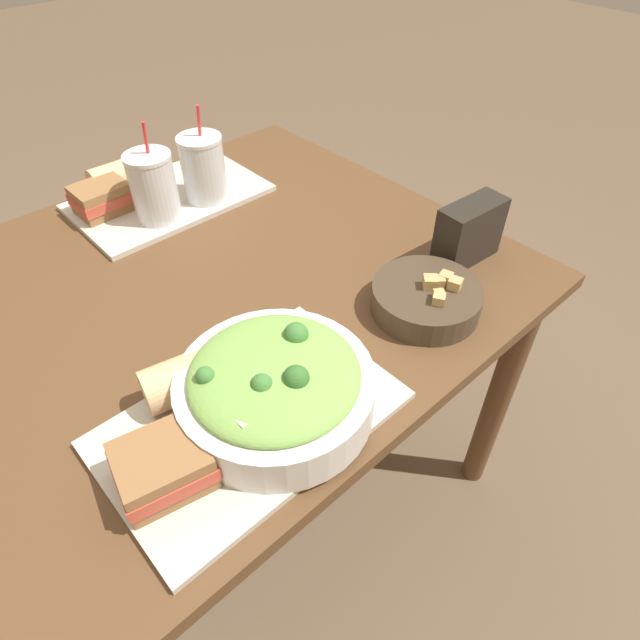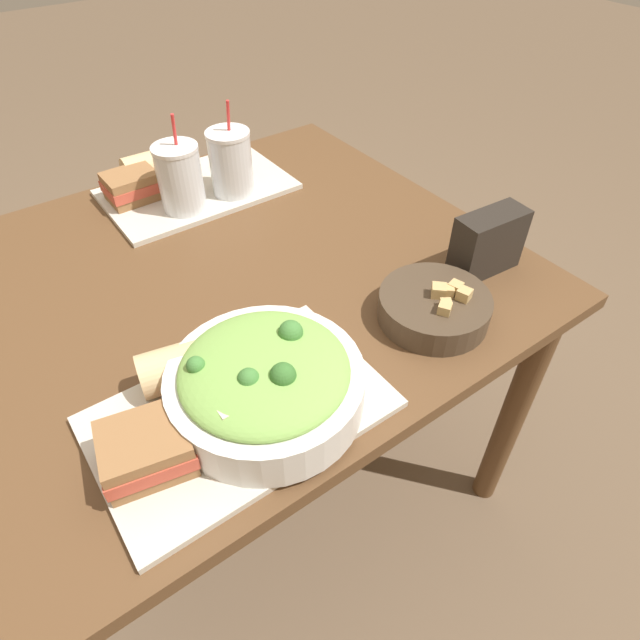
{
  "view_description": "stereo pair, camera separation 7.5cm",
  "coord_description": "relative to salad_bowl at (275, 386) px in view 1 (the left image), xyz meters",
  "views": [
    {
      "loc": [
        -0.41,
        -0.75,
        1.4
      ],
      "look_at": [
        0.02,
        -0.29,
        0.81
      ],
      "focal_mm": 30.0,
      "sensor_mm": 36.0,
      "label": 1
    },
    {
      "loc": [
        -0.35,
        -0.8,
        1.4
      ],
      "look_at": [
        0.02,
        -0.29,
        0.81
      ],
      "focal_mm": 30.0,
      "sensor_mm": 36.0,
      "label": 2
    }
  ],
  "objects": [
    {
      "name": "chip_bag",
      "position": [
        0.54,
        0.05,
        0.0
      ],
      "size": [
        0.15,
        0.07,
        0.13
      ],
      "rotation": [
        0.0,
        0.0,
        -0.08
      ],
      "color": "#28231E",
      "rests_on": "dining_table"
    },
    {
      "name": "tray_near",
      "position": [
        -0.04,
        0.01,
        -0.05
      ],
      "size": [
        0.43,
        0.28,
        0.01
      ],
      "color": "beige",
      "rests_on": "dining_table"
    },
    {
      "name": "ground_plane",
      "position": [
        0.11,
        0.34,
        -0.8
      ],
      "size": [
        12.0,
        12.0,
        0.0
      ],
      "primitive_type": "plane",
      "color": "brown"
    },
    {
      "name": "soup_bowl",
      "position": [
        0.35,
        -0.0,
        -0.03
      ],
      "size": [
        0.2,
        0.2,
        0.07
      ],
      "color": "#473828",
      "rests_on": "dining_table"
    },
    {
      "name": "sandwich_near",
      "position": [
        -0.19,
        0.01,
        -0.02
      ],
      "size": [
        0.14,
        0.13,
        0.06
      ],
      "rotation": [
        0.0,
        0.0,
        -0.21
      ],
      "color": "olive",
      "rests_on": "tray_near"
    },
    {
      "name": "baguette_far",
      "position": [
        0.15,
        0.76,
        -0.01
      ],
      "size": [
        0.15,
        0.07,
        0.07
      ],
      "rotation": [
        0.0,
        0.0,
        1.55
      ],
      "color": "#DBBC84",
      "rests_on": "tray_far"
    },
    {
      "name": "baguette_near",
      "position": [
        -0.07,
        0.11,
        -0.01
      ],
      "size": [
        0.17,
        0.1,
        0.07
      ],
      "rotation": [
        0.0,
        0.0,
        1.36
      ],
      "color": "#DBBC84",
      "rests_on": "tray_near"
    },
    {
      "name": "drink_cup_dark",
      "position": [
        0.15,
        0.59,
        0.02
      ],
      "size": [
        0.1,
        0.1,
        0.22
      ],
      "color": "silver",
      "rests_on": "tray_far"
    },
    {
      "name": "tray_far",
      "position": [
        0.21,
        0.66,
        -0.05
      ],
      "size": [
        0.43,
        0.28,
        0.01
      ],
      "color": "beige",
      "rests_on": "dining_table"
    },
    {
      "name": "drink_cup_red",
      "position": [
        0.27,
        0.59,
        0.02
      ],
      "size": [
        0.1,
        0.1,
        0.22
      ],
      "color": "silver",
      "rests_on": "tray_far"
    },
    {
      "name": "sandwich_far",
      "position": [
        0.07,
        0.7,
        -0.02
      ],
      "size": [
        0.12,
        0.1,
        0.06
      ],
      "rotation": [
        0.0,
        0.0,
        0.03
      ],
      "color": "olive",
      "rests_on": "tray_far"
    },
    {
      "name": "salad_bowl",
      "position": [
        0.0,
        0.0,
        0.0
      ],
      "size": [
        0.29,
        0.29,
        0.11
      ],
      "color": "white",
      "rests_on": "tray_near"
    },
    {
      "name": "dining_table",
      "position": [
        0.11,
        0.34,
        -0.16
      ],
      "size": [
        1.12,
        0.99,
        0.74
      ],
      "color": "brown",
      "rests_on": "ground_plane"
    }
  ]
}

